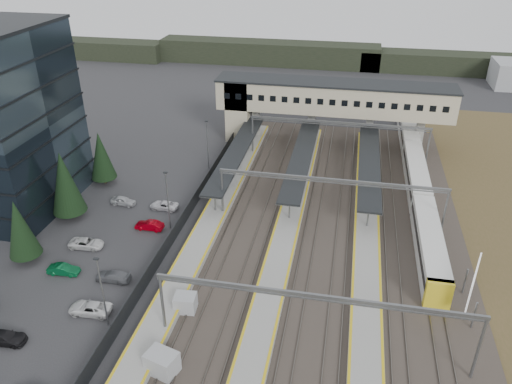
% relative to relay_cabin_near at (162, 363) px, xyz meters
% --- Properties ---
extents(ground, '(220.00, 220.00, 0.00)m').
position_rel_relay_cabin_near_xyz_m(ground, '(0.55, 12.61, -1.12)').
color(ground, '#2B2B2D').
rests_on(ground, ground).
extents(car_park, '(10.43, 44.53, 1.29)m').
position_rel_relay_cabin_near_xyz_m(car_park, '(-12.75, 3.32, -0.52)').
color(car_park, silver).
rests_on(car_park, ground).
extents(lampposts, '(0.50, 53.25, 8.07)m').
position_rel_relay_cabin_near_xyz_m(lampposts, '(-7.45, 13.86, 3.21)').
color(lampposts, slate).
rests_on(lampposts, ground).
extents(fence, '(0.08, 90.00, 2.00)m').
position_rel_relay_cabin_near_xyz_m(fence, '(-5.95, 17.61, -0.12)').
color(fence, '#26282B').
rests_on(fence, ground).
extents(relay_cabin_near, '(3.15, 2.66, 2.25)m').
position_rel_relay_cabin_near_xyz_m(relay_cabin_near, '(0.00, 0.00, 0.00)').
color(relay_cabin_near, '#9DA0A3').
rests_on(relay_cabin_near, ground).
extents(relay_cabin_far, '(2.30, 1.97, 1.99)m').
position_rel_relay_cabin_near_xyz_m(relay_cabin_far, '(-0.51, 7.96, -0.13)').
color(relay_cabin_far, '#9DA0A3').
rests_on(relay_cabin_far, ground).
extents(rail_corridor, '(34.00, 90.00, 0.92)m').
position_rel_relay_cabin_near_xyz_m(rail_corridor, '(9.89, 17.61, -0.83)').
color(rail_corridor, '#332D27').
rests_on(rail_corridor, ground).
extents(canopies, '(23.10, 30.00, 3.28)m').
position_rel_relay_cabin_near_xyz_m(canopies, '(7.55, 39.61, 2.80)').
color(canopies, black).
rests_on(canopies, ground).
extents(footbridge, '(40.40, 6.40, 11.20)m').
position_rel_relay_cabin_near_xyz_m(footbridge, '(8.26, 54.61, 6.81)').
color(footbridge, beige).
rests_on(footbridge, ground).
extents(gantries, '(28.40, 62.28, 7.17)m').
position_rel_relay_cabin_near_xyz_m(gantries, '(12.55, 15.61, 4.87)').
color(gantries, slate).
rests_on(gantries, ground).
extents(train, '(2.66, 55.58, 3.35)m').
position_rel_relay_cabin_near_xyz_m(train, '(24.55, 40.36, 0.78)').
color(train, silver).
rests_on(train, ground).
extents(billboard, '(2.08, 5.96, 5.33)m').
position_rel_relay_cabin_near_xyz_m(billboard, '(27.65, 13.58, 2.48)').
color(billboard, slate).
rests_on(billboard, ground).
extents(treeline_far, '(170.00, 19.00, 7.00)m').
position_rel_relay_cabin_near_xyz_m(treeline_far, '(24.36, 104.89, 1.83)').
color(treeline_far, black).
rests_on(treeline_far, ground).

